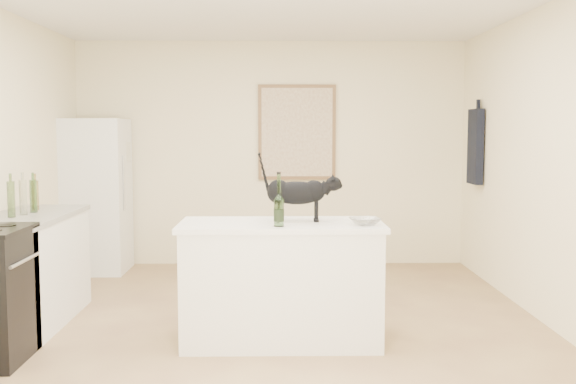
{
  "coord_description": "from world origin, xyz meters",
  "views": [
    {
      "loc": [
        0.07,
        -5.12,
        1.58
      ],
      "look_at": [
        0.15,
        -0.15,
        1.12
      ],
      "focal_mm": 41.99,
      "sensor_mm": 36.0,
      "label": 1
    }
  ],
  "objects_px": {
    "wine_bottle": "(279,203)",
    "glass_bowl": "(365,221)",
    "black_cat": "(297,196)",
    "fridge": "(96,196)"
  },
  "relations": [
    {
      "from": "wine_bottle",
      "to": "glass_bowl",
      "type": "relative_size",
      "value": 1.57
    },
    {
      "from": "black_cat",
      "to": "glass_bowl",
      "type": "xyz_separation_m",
      "value": [
        0.48,
        -0.21,
        -0.16
      ]
    },
    {
      "from": "fridge",
      "to": "black_cat",
      "type": "relative_size",
      "value": 3.12
    },
    {
      "from": "fridge",
      "to": "glass_bowl",
      "type": "xyz_separation_m",
      "value": [
        2.65,
        -2.7,
        0.08
      ]
    },
    {
      "from": "wine_bottle",
      "to": "glass_bowl",
      "type": "xyz_separation_m",
      "value": [
        0.62,
        0.05,
        -0.14
      ]
    },
    {
      "from": "black_cat",
      "to": "glass_bowl",
      "type": "bearing_deg",
      "value": -21.43
    },
    {
      "from": "black_cat",
      "to": "glass_bowl",
      "type": "height_order",
      "value": "black_cat"
    },
    {
      "from": "fridge",
      "to": "wine_bottle",
      "type": "relative_size",
      "value": 5.05
    },
    {
      "from": "black_cat",
      "to": "wine_bottle",
      "type": "relative_size",
      "value": 1.62
    },
    {
      "from": "fridge",
      "to": "wine_bottle",
      "type": "height_order",
      "value": "fridge"
    }
  ]
}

